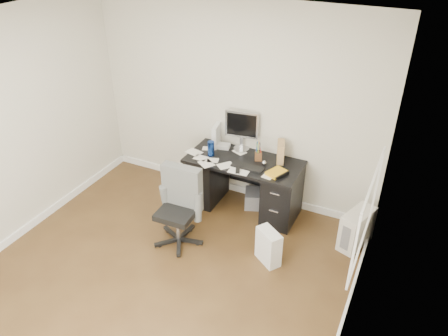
{
  "coord_description": "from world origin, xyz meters",
  "views": [
    {
      "loc": [
        2.2,
        -2.87,
        3.57
      ],
      "look_at": [
        0.23,
        1.2,
        0.86
      ],
      "focal_mm": 35.0,
      "sensor_mm": 36.0,
      "label": 1
    }
  ],
  "objects_px": {
    "lcd_monitor": "(242,131)",
    "keyboard": "(248,167)",
    "office_chair": "(177,209)",
    "wicker_basket": "(191,192)",
    "desk": "(243,183)",
    "pc_tower": "(356,229)"
  },
  "relations": [
    {
      "from": "pc_tower",
      "to": "wicker_basket",
      "type": "xyz_separation_m",
      "value": [
        -2.23,
        -0.11,
        -0.06
      ]
    },
    {
      "from": "lcd_monitor",
      "to": "pc_tower",
      "type": "relative_size",
      "value": 1.16
    },
    {
      "from": "office_chair",
      "to": "wicker_basket",
      "type": "bearing_deg",
      "value": 106.66
    },
    {
      "from": "lcd_monitor",
      "to": "wicker_basket",
      "type": "distance_m",
      "value": 1.12
    },
    {
      "from": "office_chair",
      "to": "wicker_basket",
      "type": "relative_size",
      "value": 2.77
    },
    {
      "from": "desk",
      "to": "lcd_monitor",
      "type": "bearing_deg",
      "value": 119.93
    },
    {
      "from": "pc_tower",
      "to": "wicker_basket",
      "type": "distance_m",
      "value": 2.24
    },
    {
      "from": "desk",
      "to": "lcd_monitor",
      "type": "relative_size",
      "value": 2.65
    },
    {
      "from": "lcd_monitor",
      "to": "pc_tower",
      "type": "xyz_separation_m",
      "value": [
        1.69,
        -0.37,
        -0.79
      ]
    },
    {
      "from": "office_chair",
      "to": "lcd_monitor",
      "type": "bearing_deg",
      "value": 75.62
    },
    {
      "from": "office_chair",
      "to": "wicker_basket",
      "type": "height_order",
      "value": "office_chair"
    },
    {
      "from": "keyboard",
      "to": "wicker_basket",
      "type": "height_order",
      "value": "keyboard"
    },
    {
      "from": "wicker_basket",
      "to": "pc_tower",
      "type": "bearing_deg",
      "value": 2.77
    },
    {
      "from": "lcd_monitor",
      "to": "keyboard",
      "type": "bearing_deg",
      "value": -65.76
    },
    {
      "from": "pc_tower",
      "to": "wicker_basket",
      "type": "relative_size",
      "value": 1.36
    },
    {
      "from": "lcd_monitor",
      "to": "pc_tower",
      "type": "distance_m",
      "value": 1.9
    },
    {
      "from": "office_chair",
      "to": "desk",
      "type": "bearing_deg",
      "value": 64.9
    },
    {
      "from": "desk",
      "to": "office_chair",
      "type": "height_order",
      "value": "office_chair"
    },
    {
      "from": "desk",
      "to": "office_chair",
      "type": "relative_size",
      "value": 1.51
    },
    {
      "from": "desk",
      "to": "office_chair",
      "type": "distance_m",
      "value": 1.09
    },
    {
      "from": "office_chair",
      "to": "pc_tower",
      "type": "distance_m",
      "value": 2.17
    },
    {
      "from": "keyboard",
      "to": "wicker_basket",
      "type": "relative_size",
      "value": 1.16
    }
  ]
}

